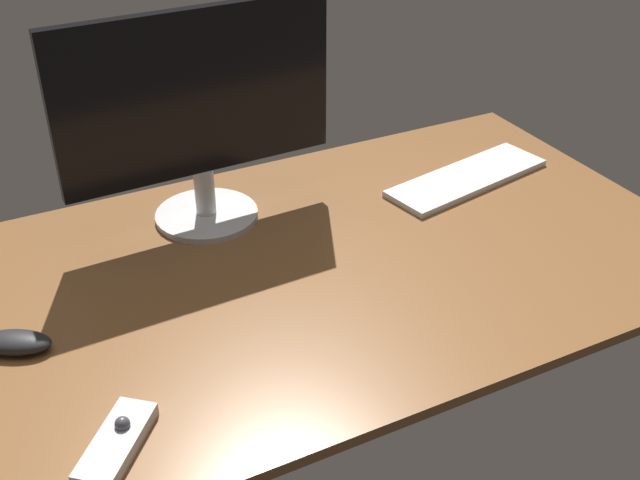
{
  "coord_description": "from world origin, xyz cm",
  "views": [
    {
      "loc": [
        -58.33,
        -110.1,
        84.62
      ],
      "look_at": [
        -3.38,
        -2.01,
        8.0
      ],
      "focal_mm": 44.33,
      "sensor_mm": 36.0,
      "label": 1
    }
  ],
  "objects_px": {
    "computer_mouse": "(15,342)",
    "monitor": "(198,112)",
    "media_remote": "(117,442)",
    "keyboard": "(467,178)"
  },
  "relations": [
    {
      "from": "keyboard",
      "to": "media_remote",
      "type": "height_order",
      "value": "media_remote"
    },
    {
      "from": "computer_mouse",
      "to": "media_remote",
      "type": "distance_m",
      "value": 0.3
    },
    {
      "from": "keyboard",
      "to": "media_remote",
      "type": "bearing_deg",
      "value": -165.4
    },
    {
      "from": "computer_mouse",
      "to": "monitor",
      "type": "bearing_deg",
      "value": 61.99
    },
    {
      "from": "monitor",
      "to": "keyboard",
      "type": "bearing_deg",
      "value": -12.83
    },
    {
      "from": "monitor",
      "to": "media_remote",
      "type": "bearing_deg",
      "value": -123.24
    },
    {
      "from": "computer_mouse",
      "to": "media_remote",
      "type": "bearing_deg",
      "value": -41.72
    },
    {
      "from": "computer_mouse",
      "to": "media_remote",
      "type": "height_order",
      "value": "media_remote"
    },
    {
      "from": "keyboard",
      "to": "computer_mouse",
      "type": "relative_size",
      "value": 3.32
    },
    {
      "from": "monitor",
      "to": "computer_mouse",
      "type": "relative_size",
      "value": 4.59
    }
  ]
}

